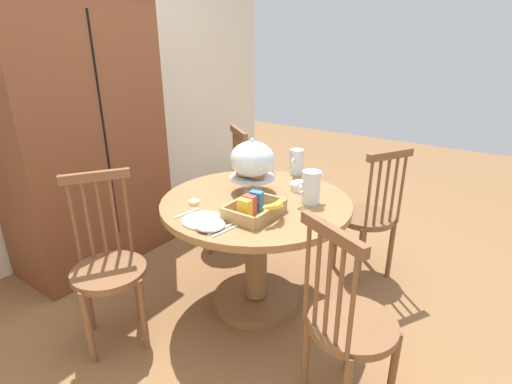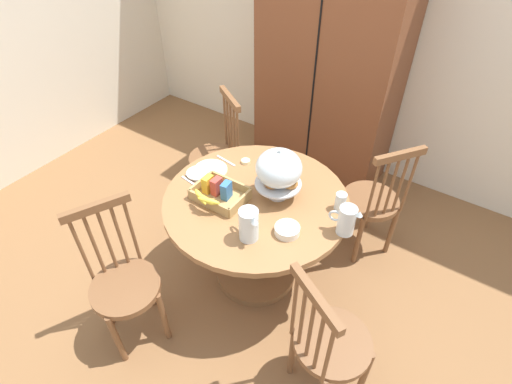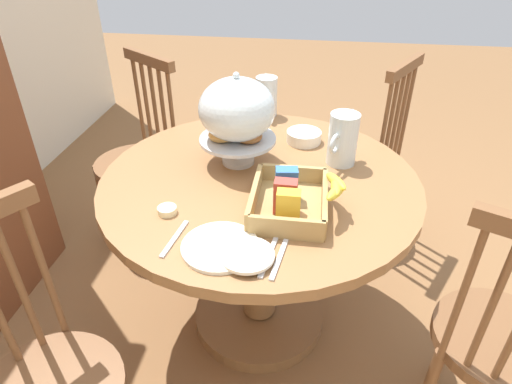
{
  "view_description": "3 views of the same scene",
  "coord_description": "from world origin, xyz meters",
  "px_view_note": "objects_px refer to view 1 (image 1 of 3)",
  "views": [
    {
      "loc": [
        -1.73,
        -1.12,
        1.64
      ],
      "look_at": [
        0.04,
        0.12,
        0.79
      ],
      "focal_mm": 27.65,
      "sensor_mm": 36.0,
      "label": 1
    },
    {
      "loc": [
        1.05,
        -1.37,
        2.35
      ],
      "look_at": [
        0.04,
        0.12,
        0.79
      ],
      "focal_mm": 28.01,
      "sensor_mm": 36.0,
      "label": 2
    },
    {
      "loc": [
        -1.28,
        -0.05,
        1.54
      ],
      "look_at": [
        -0.06,
        0.12,
        0.74
      ],
      "focal_mm": 30.74,
      "sensor_mm": 36.0,
      "label": 3
    }
  ],
  "objects_px": {
    "windsor_chair_near_window": "(368,218)",
    "pastry_stand_with_dome": "(252,161)",
    "orange_juice_pitcher": "(296,163)",
    "dining_table": "(256,234)",
    "windsor_chair_far_side": "(348,326)",
    "cereal_bowl": "(301,186)",
    "milk_pitcher": "(311,189)",
    "windsor_chair_facing_door": "(109,269)",
    "cereal_basket": "(256,209)",
    "butter_dish": "(194,202)",
    "wooden_armoire": "(82,135)",
    "china_plate_small": "(210,225)",
    "windsor_chair_by_cabinet": "(224,193)",
    "china_plate_large": "(203,220)",
    "drinking_glass": "(270,166)"
  },
  "relations": [
    {
      "from": "windsor_chair_near_window",
      "to": "pastry_stand_with_dome",
      "type": "xyz_separation_m",
      "value": [
        -0.65,
        0.54,
        0.49
      ]
    },
    {
      "from": "orange_juice_pitcher",
      "to": "pastry_stand_with_dome",
      "type": "bearing_deg",
      "value": 173.89
    },
    {
      "from": "dining_table",
      "to": "pastry_stand_with_dome",
      "type": "distance_m",
      "value": 0.45
    },
    {
      "from": "windsor_chair_far_side",
      "to": "cereal_bowl",
      "type": "height_order",
      "value": "windsor_chair_far_side"
    },
    {
      "from": "windsor_chair_far_side",
      "to": "milk_pitcher",
      "type": "bearing_deg",
      "value": 42.35
    },
    {
      "from": "pastry_stand_with_dome",
      "to": "milk_pitcher",
      "type": "relative_size",
      "value": 1.77
    },
    {
      "from": "windsor_chair_near_window",
      "to": "windsor_chair_facing_door",
      "type": "distance_m",
      "value": 1.73
    },
    {
      "from": "cereal_basket",
      "to": "butter_dish",
      "type": "height_order",
      "value": "cereal_basket"
    },
    {
      "from": "windsor_chair_far_side",
      "to": "dining_table",
      "type": "bearing_deg",
      "value": 63.18
    },
    {
      "from": "windsor_chair_facing_door",
      "to": "windsor_chair_near_window",
      "type": "bearing_deg",
      "value": -32.59
    },
    {
      "from": "wooden_armoire",
      "to": "dining_table",
      "type": "bearing_deg",
      "value": -81.11
    },
    {
      "from": "china_plate_small",
      "to": "pastry_stand_with_dome",
      "type": "bearing_deg",
      "value": 12.54
    },
    {
      "from": "wooden_armoire",
      "to": "cereal_basket",
      "type": "bearing_deg",
      "value": -88.98
    },
    {
      "from": "dining_table",
      "to": "windsor_chair_by_cabinet",
      "type": "relative_size",
      "value": 1.16
    },
    {
      "from": "dining_table",
      "to": "milk_pitcher",
      "type": "bearing_deg",
      "value": -62.89
    },
    {
      "from": "windsor_chair_by_cabinet",
      "to": "china_plate_small",
      "type": "height_order",
      "value": "windsor_chair_by_cabinet"
    },
    {
      "from": "wooden_armoire",
      "to": "orange_juice_pitcher",
      "type": "height_order",
      "value": "wooden_armoire"
    },
    {
      "from": "windsor_chair_near_window",
      "to": "windsor_chair_far_side",
      "type": "height_order",
      "value": "same"
    },
    {
      "from": "windsor_chair_far_side",
      "to": "china_plate_large",
      "type": "relative_size",
      "value": 4.43
    },
    {
      "from": "orange_juice_pitcher",
      "to": "china_plate_large",
      "type": "height_order",
      "value": "orange_juice_pitcher"
    },
    {
      "from": "butter_dish",
      "to": "windsor_chair_near_window",
      "type": "bearing_deg",
      "value": -34.94
    },
    {
      "from": "cereal_bowl",
      "to": "windsor_chair_by_cabinet",
      "type": "bearing_deg",
      "value": 75.0
    },
    {
      "from": "china_plate_large",
      "to": "drinking_glass",
      "type": "height_order",
      "value": "drinking_glass"
    },
    {
      "from": "drinking_glass",
      "to": "milk_pitcher",
      "type": "bearing_deg",
      "value": -122.56
    },
    {
      "from": "orange_juice_pitcher",
      "to": "cereal_bowl",
      "type": "bearing_deg",
      "value": -144.2
    },
    {
      "from": "wooden_armoire",
      "to": "cereal_bowl",
      "type": "xyz_separation_m",
      "value": [
        0.52,
        -1.52,
        -0.22
      ]
    },
    {
      "from": "windsor_chair_by_cabinet",
      "to": "windsor_chair_far_side",
      "type": "bearing_deg",
      "value": -122.02
    },
    {
      "from": "wooden_armoire",
      "to": "butter_dish",
      "type": "bearing_deg",
      "value": -92.17
    },
    {
      "from": "windsor_chair_by_cabinet",
      "to": "pastry_stand_with_dome",
      "type": "xyz_separation_m",
      "value": [
        -0.43,
        -0.59,
        0.49
      ]
    },
    {
      "from": "wooden_armoire",
      "to": "windsor_chair_near_window",
      "type": "height_order",
      "value": "wooden_armoire"
    },
    {
      "from": "dining_table",
      "to": "china_plate_small",
      "type": "xyz_separation_m",
      "value": [
        -0.44,
        -0.02,
        0.25
      ]
    },
    {
      "from": "dining_table",
      "to": "wooden_armoire",
      "type": "bearing_deg",
      "value": 98.89
    },
    {
      "from": "milk_pitcher",
      "to": "butter_dish",
      "type": "distance_m",
      "value": 0.68
    },
    {
      "from": "orange_juice_pitcher",
      "to": "milk_pitcher",
      "type": "distance_m",
      "value": 0.53
    },
    {
      "from": "cereal_basket",
      "to": "china_plate_small",
      "type": "xyz_separation_m",
      "value": [
        -0.25,
        0.11,
        -0.03
      ]
    },
    {
      "from": "dining_table",
      "to": "windsor_chair_facing_door",
      "type": "height_order",
      "value": "windsor_chair_facing_door"
    },
    {
      "from": "cereal_basket",
      "to": "windsor_chair_far_side",
      "type": "bearing_deg",
      "value": -107.41
    },
    {
      "from": "windsor_chair_by_cabinet",
      "to": "china_plate_large",
      "type": "relative_size",
      "value": 4.43
    },
    {
      "from": "orange_juice_pitcher",
      "to": "cereal_basket",
      "type": "distance_m",
      "value": 0.77
    },
    {
      "from": "china_plate_large",
      "to": "pastry_stand_with_dome",
      "type": "bearing_deg",
      "value": 4.16
    },
    {
      "from": "dining_table",
      "to": "cereal_basket",
      "type": "distance_m",
      "value": 0.36
    },
    {
      "from": "pastry_stand_with_dome",
      "to": "milk_pitcher",
      "type": "xyz_separation_m",
      "value": [
        0.05,
        -0.38,
        -0.11
      ]
    },
    {
      "from": "wooden_armoire",
      "to": "pastry_stand_with_dome",
      "type": "distance_m",
      "value": 1.32
    },
    {
      "from": "drinking_glass",
      "to": "butter_dish",
      "type": "distance_m",
      "value": 0.72
    },
    {
      "from": "wooden_armoire",
      "to": "china_plate_large",
      "type": "xyz_separation_m",
      "value": [
        -0.18,
        -1.32,
        -0.24
      ]
    },
    {
      "from": "dining_table",
      "to": "butter_dish",
      "type": "relative_size",
      "value": 18.84
    },
    {
      "from": "milk_pitcher",
      "to": "butter_dish",
      "type": "relative_size",
      "value": 3.23
    },
    {
      "from": "windsor_chair_facing_door",
      "to": "drinking_glass",
      "type": "distance_m",
      "value": 1.25
    },
    {
      "from": "windsor_chair_facing_door",
      "to": "drinking_glass",
      "type": "relative_size",
      "value": 8.86
    },
    {
      "from": "windsor_chair_far_side",
      "to": "china_plate_large",
      "type": "xyz_separation_m",
      "value": [
        -0.01,
        0.83,
        0.29
      ]
    }
  ]
}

